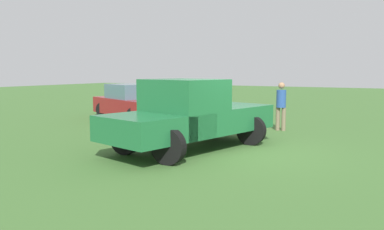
% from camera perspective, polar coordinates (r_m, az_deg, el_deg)
% --- Properties ---
extents(ground_plane, '(80.00, 80.00, 0.00)m').
position_cam_1_polar(ground_plane, '(10.03, 5.63, -5.30)').
color(ground_plane, '#3D662D').
extents(pickup_truck, '(3.04, 5.19, 1.83)m').
position_cam_1_polar(pickup_truck, '(10.02, -0.49, 0.22)').
color(pickup_truck, black).
rests_on(pickup_truck, ground_plane).
extents(sedan_near, '(4.70, 3.38, 1.46)m').
position_cam_1_polar(sedan_near, '(16.84, -8.58, 1.75)').
color(sedan_near, black).
rests_on(sedan_near, ground_plane).
extents(person_bystander, '(0.34, 0.34, 1.64)m').
position_cam_1_polar(person_bystander, '(13.65, 12.80, 1.62)').
color(person_bystander, '#7A6B51').
rests_on(person_bystander, ground_plane).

